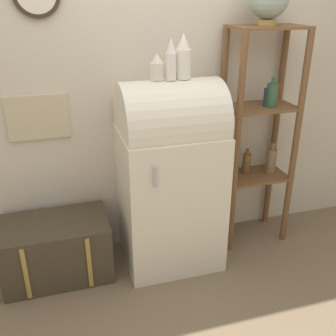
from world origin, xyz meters
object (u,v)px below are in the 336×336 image
vase_left (157,68)px  vase_right (183,58)px  suitcase_trunk (57,249)px  vase_center (170,61)px  refrigerator (170,174)px

vase_left → vase_right: (0.18, -0.00, 0.06)m
suitcase_trunk → vase_center: bearing=-2.6°
suitcase_trunk → vase_right: size_ratio=2.61×
vase_left → vase_center: (0.08, -0.02, 0.05)m
suitcase_trunk → vase_right: (0.96, -0.02, 1.34)m
refrigerator → vase_right: vase_right is taller
suitcase_trunk → vase_left: bearing=-1.1°
suitcase_trunk → vase_center: vase_center is taller
vase_left → vase_center: 0.10m
vase_center → vase_right: size_ratio=0.92×
refrigerator → vase_center: (-0.00, -0.01, 0.82)m
refrigerator → vase_center: size_ratio=5.26×
suitcase_trunk → vase_left: (0.78, -0.02, 1.29)m
refrigerator → vase_center: bearing=-112.7°
vase_center → vase_right: vase_right is taller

